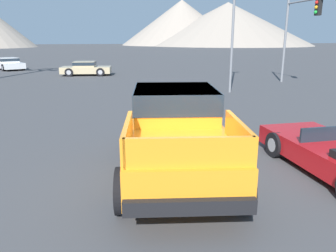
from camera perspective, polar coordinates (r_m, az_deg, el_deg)
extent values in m
plane|color=#424244|center=(7.47, 2.51, -8.96)|extent=(320.00, 320.00, 0.00)
cube|color=orange|center=(7.16, 1.68, -2.99)|extent=(2.78, 4.97, 0.67)
cube|color=orange|center=(7.89, 1.20, 4.01)|extent=(2.19, 2.35, 0.74)
cube|color=#1E2833|center=(7.87, 1.20, 4.95)|extent=(2.24, 2.40, 0.47)
cube|color=orange|center=(5.73, -7.11, -1.74)|extent=(0.39, 1.87, 0.48)
cube|color=orange|center=(5.91, 12.25, -1.45)|extent=(0.39, 1.87, 0.48)
cube|color=orange|center=(4.89, 3.71, -4.66)|extent=(1.95, 0.40, 0.48)
cube|color=black|center=(9.52, 0.57, 0.28)|extent=(2.00, 0.48, 0.24)
cube|color=black|center=(5.05, 3.79, -13.85)|extent=(2.00, 0.48, 0.24)
cylinder|color=black|center=(8.67, -6.04, -2.56)|extent=(0.44, 0.89, 0.85)
cylinder|color=#232326|center=(8.67, -6.04, -2.56)|extent=(0.40, 0.51, 0.47)
cylinder|color=black|center=(8.80, 7.80, -2.35)|extent=(0.44, 0.89, 0.85)
cylinder|color=#232326|center=(8.80, 7.80, -2.35)|extent=(0.40, 0.51, 0.47)
cylinder|color=black|center=(5.96, -7.59, -11.11)|extent=(0.44, 0.89, 0.85)
cylinder|color=#232326|center=(5.96, -7.59, -11.11)|extent=(0.40, 0.51, 0.47)
cylinder|color=black|center=(6.15, 12.72, -10.52)|extent=(0.44, 0.89, 0.85)
cylinder|color=#232326|center=(6.15, 12.72, -10.52)|extent=(0.40, 0.51, 0.47)
cube|color=#1E2833|center=(8.70, 26.05, -1.21)|extent=(1.47, 0.08, 0.35)
cylinder|color=black|center=(9.05, 18.19, -3.13)|extent=(0.23, 0.66, 0.66)
cylinder|color=#9E9EA3|center=(9.05, 18.19, -3.13)|extent=(0.24, 0.37, 0.36)
cylinder|color=black|center=(9.98, 26.38, -2.28)|extent=(0.23, 0.66, 0.66)
cylinder|color=#9E9EA3|center=(9.98, 26.38, -2.28)|extent=(0.24, 0.37, 0.36)
cube|color=tan|center=(28.46, -14.04, 9.47)|extent=(4.22, 2.26, 0.53)
cube|color=tan|center=(28.43, -14.31, 10.42)|extent=(1.88, 1.75, 0.43)
cube|color=#1E2833|center=(28.43, -14.31, 10.53)|extent=(1.92, 1.79, 0.26)
cylinder|color=black|center=(29.12, -11.31, 9.52)|extent=(0.69, 0.30, 0.67)
cylinder|color=#9E9EA3|center=(29.12, -11.31, 9.52)|extent=(0.39, 0.28, 0.37)
cylinder|color=black|center=(27.46, -11.70, 9.17)|extent=(0.69, 0.30, 0.67)
cylinder|color=#9E9EA3|center=(27.46, -11.70, 9.17)|extent=(0.39, 0.28, 0.37)
cylinder|color=black|center=(29.51, -16.19, 9.29)|extent=(0.69, 0.30, 0.67)
cylinder|color=#9E9EA3|center=(29.51, -16.19, 9.29)|extent=(0.39, 0.28, 0.37)
cylinder|color=black|center=(27.88, -16.86, 8.93)|extent=(0.69, 0.30, 0.67)
cylinder|color=#9E9EA3|center=(27.88, -16.86, 8.93)|extent=(0.39, 0.28, 0.37)
cube|color=white|center=(36.23, -25.98, 9.53)|extent=(3.77, 4.87, 0.52)
cube|color=white|center=(36.31, -26.12, 10.29)|extent=(2.32, 2.45, 0.43)
cube|color=#1E2833|center=(36.31, -26.13, 10.37)|extent=(2.37, 2.50, 0.26)
cylinder|color=black|center=(35.13, -23.96, 9.44)|extent=(0.50, 0.68, 0.65)
cylinder|color=#9E9EA3|center=(35.13, -23.96, 9.44)|extent=(0.38, 0.43, 0.36)
cylinder|color=black|center=(34.66, -26.74, 9.07)|extent=(0.50, 0.68, 0.65)
cylinder|color=#9E9EA3|center=(34.66, -26.74, 9.07)|extent=(0.38, 0.43, 0.36)
cylinder|color=black|center=(37.83, -25.24, 9.62)|extent=(0.50, 0.68, 0.65)
cylinder|color=#9E9EA3|center=(37.83, -25.24, 9.62)|extent=(0.38, 0.43, 0.36)
cylinder|color=slate|center=(24.64, 19.69, 13.60)|extent=(0.16, 0.16, 5.49)
cylinder|color=slate|center=(23.19, 22.74, 19.48)|extent=(0.11, 3.67, 0.11)
cube|color=black|center=(22.00, 24.74, 18.26)|extent=(0.26, 0.34, 0.90)
sphere|color=red|center=(21.94, 24.49, 19.01)|extent=(0.20, 0.20, 0.20)
sphere|color=orange|center=(21.92, 24.40, 18.31)|extent=(0.20, 0.20, 0.20)
sphere|color=green|center=(21.90, 24.32, 17.61)|extent=(0.20, 0.20, 0.20)
cylinder|color=slate|center=(19.10, 11.36, 18.88)|extent=(0.14, 0.14, 8.76)
cone|color=gray|center=(130.65, 11.84, 15.88)|extent=(42.81, 42.81, 10.76)
cone|color=gray|center=(136.32, 10.31, 17.07)|extent=(65.36, 65.36, 16.26)
cone|color=gray|center=(140.46, 2.42, 17.54)|extent=(49.41, 49.41, 17.82)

